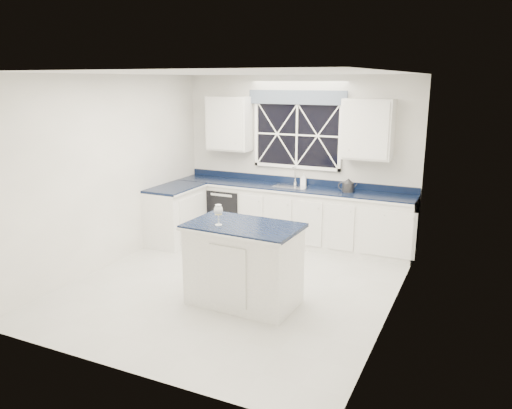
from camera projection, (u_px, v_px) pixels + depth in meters
The scene contains 13 objects.
ground at pixel (236, 284), 6.60m from camera, with size 4.50×4.50×0.00m, color #B6B7B2.
back_wall at pixel (297, 159), 8.24m from camera, with size 4.00×0.10×2.70m, color white.
base_cabinets at pixel (267, 216), 8.19m from camera, with size 3.99×1.60×0.90m.
countertop at pixel (290, 188), 8.09m from camera, with size 3.98×0.64×0.04m, color black.
dishwasher at pixel (231, 211), 8.66m from camera, with size 0.60×0.58×0.82m, color black.
window at pixel (297, 130), 8.09m from camera, with size 1.65×0.09×1.26m.
upper_cabinets at pixel (294, 126), 7.96m from camera, with size 3.10×0.34×0.90m.
faucet at pixel (295, 175), 8.21m from camera, with size 0.05×0.20×0.30m.
island at pixel (244, 264), 5.93m from camera, with size 1.35×0.84×0.98m.
rug at pixel (252, 262), 7.37m from camera, with size 1.43×1.04×0.02m.
kettle at pixel (348, 186), 7.68m from camera, with size 0.30×0.20×0.21m.
wine_glass at pixel (218, 211), 5.74m from camera, with size 0.10×0.10×0.24m.
soap_bottle at pixel (304, 179), 8.17m from camera, with size 0.09×0.09×0.19m, color silver.
Camera 1 is at (2.86, -5.45, 2.62)m, focal length 35.00 mm.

